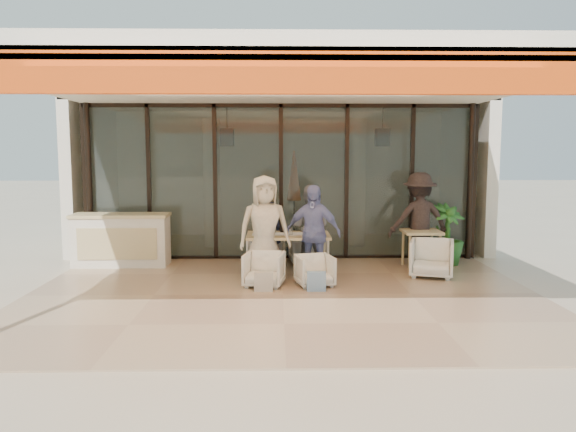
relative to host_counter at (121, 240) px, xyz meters
name	(u,v)px	position (x,y,z in m)	size (l,w,h in m)	color
ground	(283,296)	(3.11, -2.30, -0.53)	(70.00, 70.00, 0.00)	#C6B293
terrace_floor	(283,296)	(3.11, -2.30, -0.53)	(8.00, 6.00, 0.01)	tan
terrace_structure	(283,81)	(3.11, -2.56, 2.72)	(8.00, 6.00, 3.40)	silver
glass_storefront	(281,183)	(3.11, 0.70, 1.07)	(8.08, 0.10, 3.20)	#9EADA3
interior_block	(280,152)	(3.12, 3.02, 1.70)	(9.05, 3.62, 3.52)	silver
host_counter	(121,240)	(0.00, 0.00, 0.00)	(1.85, 0.65, 1.04)	silver
dining_table	(288,237)	(3.22, -0.75, 0.16)	(1.50, 0.90, 0.93)	tan
chair_far_left	(266,247)	(2.81, 0.20, -0.18)	(0.69, 0.64, 0.71)	white
chair_far_right	(308,246)	(3.65, 0.20, -0.16)	(0.72, 0.67, 0.74)	white
chair_near_left	(264,268)	(2.81, -1.70, -0.21)	(0.62, 0.58, 0.64)	white
chair_near_right	(315,269)	(3.65, -1.70, -0.24)	(0.57, 0.54, 0.59)	white
diner_navy	(266,228)	(2.81, -0.30, 0.27)	(0.59, 0.38, 1.61)	#181F35
diner_grey	(310,227)	(3.65, -0.30, 0.28)	(0.79, 0.61, 1.62)	slate
diner_cream	(265,228)	(2.81, -1.20, 0.38)	(0.89, 0.58, 1.83)	beige
diner_periwinkle	(313,233)	(3.65, -1.20, 0.30)	(0.98, 0.41, 1.67)	#6B77B3
tote_bag_cream	(264,282)	(2.81, -2.10, -0.36)	(0.30, 0.10, 0.34)	silver
tote_bag_blue	(316,282)	(3.65, -2.10, -0.36)	(0.30, 0.10, 0.34)	#99BFD8
side_table	(421,236)	(5.77, -0.32, 0.11)	(0.70, 0.70, 0.74)	tan
side_chair	(432,257)	(5.77, -1.07, -0.15)	(0.74, 0.69, 0.76)	white
standing_woman	(419,220)	(5.79, -0.08, 0.39)	(1.19, 0.68, 1.84)	black
potted_palm	(446,235)	(6.34, -0.04, 0.08)	(0.69, 0.69, 1.23)	#1E5919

